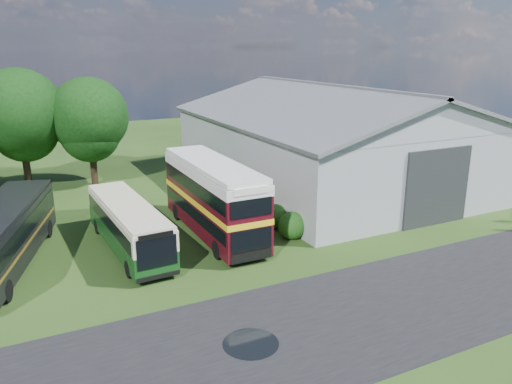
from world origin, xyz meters
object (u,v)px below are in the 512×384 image
bus_dark_single (3,236)px  storage_shed (330,133)px  bus_maroon_double (213,199)px  bus_green_single (128,225)px

bus_dark_single → storage_shed: bearing=32.3°
storage_shed → bus_dark_single: 25.87m
bus_maroon_double → storage_shed: bearing=28.7°
storage_shed → bus_dark_single: bearing=-164.6°
storage_shed → bus_dark_single: storage_shed is taller
bus_green_single → storage_shed: bearing=19.0°
storage_shed → bus_maroon_double: bearing=-151.3°
storage_shed → bus_maroon_double: size_ratio=2.34×
bus_dark_single → bus_green_single: bearing=11.2°
storage_shed → bus_green_single: storage_shed is taller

